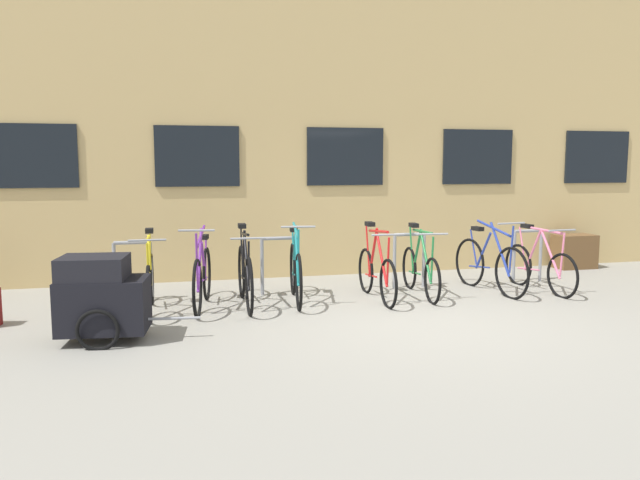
{
  "coord_description": "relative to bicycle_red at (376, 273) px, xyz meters",
  "views": [
    {
      "loc": [
        -2.94,
        -6.86,
        1.88
      ],
      "look_at": [
        -0.83,
        1.6,
        0.8
      ],
      "focal_mm": 35.33,
      "sensor_mm": 36.0,
      "label": 1
    }
  ],
  "objects": [
    {
      "name": "bicycle_teal",
      "position": [
        -1.1,
        0.16,
        0.03
      ],
      "size": [
        0.44,
        1.77,
        1.1
      ],
      "color": "black",
      "rests_on": "ground"
    },
    {
      "name": "ground_plane",
      "position": [
        0.11,
        -1.24,
        -0.38
      ],
      "size": [
        42.0,
        42.0,
        0.0
      ],
      "primitive_type": "plane",
      "color": "gray"
    },
    {
      "name": "bicycle_pink",
      "position": [
        2.52,
        -0.02,
        -0.01
      ],
      "size": [
        0.44,
        1.66,
        0.98
      ],
      "color": "black",
      "rests_on": "ground"
    },
    {
      "name": "storefront_building",
      "position": [
        0.11,
        4.74,
        2.75
      ],
      "size": [
        28.0,
        5.59,
        6.25
      ],
      "color": "tan",
      "rests_on": "ground"
    },
    {
      "name": "planter_box",
      "position": [
        4.29,
        1.61,
        -0.08
      ],
      "size": [
        0.7,
        0.44,
        0.6
      ],
      "primitive_type": "cube",
      "color": "brown",
      "rests_on": "ground"
    },
    {
      "name": "bicycle_red",
      "position": [
        0.0,
        0.0,
        0.0
      ],
      "size": [
        0.44,
        1.68,
        1.07
      ],
      "color": "black",
      "rests_on": "ground"
    },
    {
      "name": "bicycle_green",
      "position": [
        0.69,
        0.11,
        -0.01
      ],
      "size": [
        0.44,
        1.7,
        1.02
      ],
      "color": "black",
      "rests_on": "ground"
    },
    {
      "name": "bike_trailer",
      "position": [
        -3.48,
        -1.24,
        0.1
      ],
      "size": [
        1.48,
        0.75,
        0.93
      ],
      "color": "black",
      "rests_on": "ground"
    },
    {
      "name": "bicycle_blue",
      "position": [
        1.78,
        0.11,
        0.02
      ],
      "size": [
        0.44,
        1.76,
        1.08
      ],
      "color": "black",
      "rests_on": "ground"
    },
    {
      "name": "bicycle_yellow",
      "position": [
        -3.01,
        0.01,
        0.01
      ],
      "size": [
        0.44,
        1.68,
        1.05
      ],
      "color": "black",
      "rests_on": "ground"
    },
    {
      "name": "bicycle_black",
      "position": [
        -1.8,
        0.08,
        0.03
      ],
      "size": [
        0.44,
        1.82,
        1.07
      ],
      "color": "black",
      "rests_on": "ground"
    },
    {
      "name": "bicycle_purple",
      "position": [
        -2.36,
        0.1,
        0.02
      ],
      "size": [
        0.48,
        1.76,
        1.09
      ],
      "color": "black",
      "rests_on": "ground"
    },
    {
      "name": "bike_rack",
      "position": [
        -0.25,
        0.66,
        0.12
      ],
      "size": [
        6.52,
        0.05,
        0.83
      ],
      "color": "gray",
      "rests_on": "ground"
    }
  ]
}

